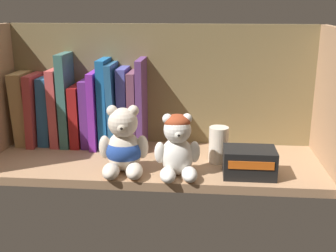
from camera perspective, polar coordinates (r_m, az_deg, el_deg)
shelf_board at (r=101.40cm, az=-1.78°, el=-5.14°), size 78.43×26.88×2.00cm
shelf_back_panel at (r=110.34cm, az=-0.97°, el=5.14°), size 80.83×1.20×33.24cm
shelf_side_panel_right at (r=100.09cm, az=21.55°, el=2.78°), size 1.60×29.28×33.24cm
book_0 at (r=117.53cm, az=-18.86°, el=2.39°), size 4.24×10.75×19.13cm
book_1 at (r=116.27cm, az=-17.38°, el=2.33°), size 2.68×12.98×18.87cm
book_2 at (r=115.29cm, az=-16.02°, el=2.10°), size 3.62×9.46×18.03cm
book_3 at (r=113.98cm, az=-14.65°, el=2.62°), size 2.23×11.48×20.15cm
book_4 at (r=112.67cm, az=-13.46°, el=3.59°), size 2.21×11.64×24.13cm
book_5 at (r=112.79cm, az=-12.00°, el=1.56°), size 2.39×11.63×15.97cm
book_6 at (r=111.84cm, az=-10.72°, el=1.93°), size 2.09×11.23×17.57cm
book_7 at (r=110.95cm, az=-9.58°, el=2.45°), size 1.75×14.08×19.74cm
book_8 at (r=110.01cm, az=-8.41°, el=3.21°), size 2.16×11.87×22.83cm
book_9 at (r=109.61cm, az=-7.22°, el=2.95°), size 2.23×13.80×21.87cm
book_10 at (r=109.26cm, az=-5.95°, el=2.62°), size 2.38×9.73×20.65cm
book_11 at (r=108.89cm, az=-4.60°, el=2.38°), size 1.96×11.66×19.78cm
book_12 at (r=108.15cm, az=-3.46°, el=3.19°), size 1.63×14.19×23.05cm
teddy_bear_larger at (r=92.69cm, az=-6.07°, el=-2.77°), size 11.13×11.73×15.12cm
teddy_bear_smaller at (r=90.06cm, az=1.29°, el=-2.87°), size 10.21×10.57×13.78cm
pillar_candle at (r=99.00cm, az=6.90°, el=-2.54°), size 4.55×4.55×8.58cm
small_product_box at (r=92.72cm, az=11.02°, el=-4.87°), size 11.21×7.73×6.16cm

